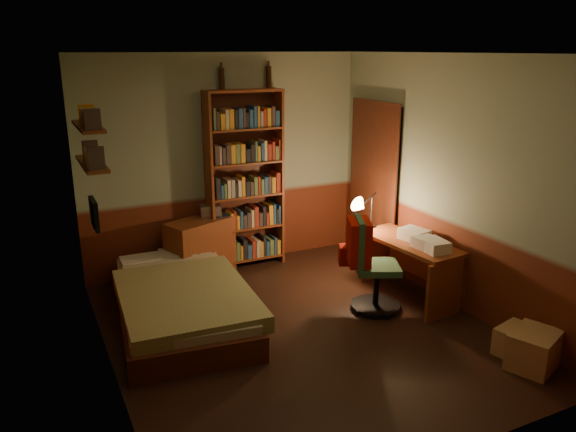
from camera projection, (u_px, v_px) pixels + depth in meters
name	position (u px, v px, depth m)	size (l,w,h in m)	color
floor	(299.00, 331.00, 5.48)	(3.50, 4.00, 0.02)	black
ceiling	(301.00, 52.00, 4.72)	(3.50, 4.00, 0.02)	silver
wall_back	(225.00, 163.00, 6.83)	(3.50, 0.02, 2.60)	gray
wall_left	(99.00, 228.00, 4.36)	(0.02, 4.00, 2.60)	gray
wall_right	(450.00, 183.00, 5.84)	(0.02, 4.00, 2.60)	gray
wall_front	(453.00, 281.00, 3.37)	(3.50, 0.02, 2.60)	gray
doorway	(375.00, 185.00, 7.03)	(0.06, 0.90, 2.00)	black
door_trim	(372.00, 185.00, 7.01)	(0.02, 0.98, 2.08)	#411B0F
bed	(180.00, 288.00, 5.64)	(1.17, 2.19, 0.65)	olive
dresser	(200.00, 248.00, 6.71)	(0.79, 0.39, 0.70)	brown
mini_stereo	(210.00, 210.00, 6.78)	(0.24, 0.19, 0.13)	#B2B2B7
bookshelf	(245.00, 181.00, 6.83)	(0.94, 0.29, 2.18)	brown
bottle_left	(222.00, 79.00, 6.49)	(0.06, 0.06, 0.24)	black
bottle_right	(269.00, 77.00, 6.73)	(0.07, 0.07, 0.25)	black
desk	(408.00, 269.00, 6.15)	(0.50, 1.21, 0.65)	brown
paper_stack	(414.00, 234.00, 6.07)	(0.22, 0.30, 0.12)	silver
desk_lamp	(372.00, 203.00, 6.45)	(0.17, 0.17, 0.56)	black
office_chair	(377.00, 268.00, 5.79)	(0.47, 0.41, 0.93)	#325935
red_jacket	(373.00, 211.00, 5.32)	(0.21, 0.39, 0.46)	#B21101
wall_shelf_lower	(92.00, 164.00, 5.27)	(0.20, 0.90, 0.03)	brown
wall_shelf_upper	(88.00, 126.00, 5.17)	(0.20, 0.90, 0.03)	brown
framed_picture	(94.00, 214.00, 4.91)	(0.04, 0.32, 0.26)	black
cardboard_box_a	(534.00, 350.00, 4.81)	(0.43, 0.35, 0.33)	#A88251
cardboard_box_b	(517.00, 341.00, 5.02)	(0.36, 0.29, 0.25)	#A88251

